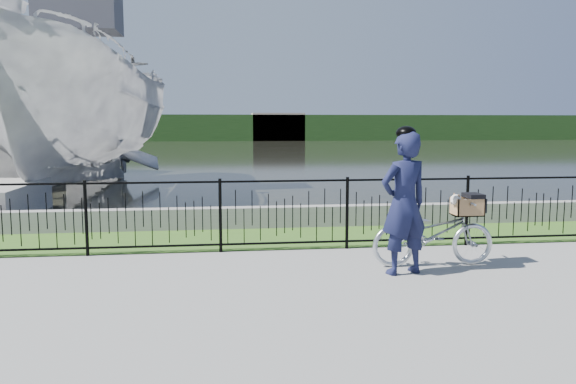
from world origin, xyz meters
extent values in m
plane|color=gray|center=(0.00, 0.00, 0.00)|extent=(120.00, 120.00, 0.00)
cube|color=#38601E|center=(0.00, 2.60, 0.00)|extent=(60.00, 2.00, 0.01)
plane|color=black|center=(0.00, 33.00, 0.00)|extent=(120.00, 120.00, 0.00)
cube|color=gray|center=(0.00, 3.60, 0.20)|extent=(60.00, 0.30, 0.40)
cube|color=#214119|center=(0.00, 60.00, 1.50)|extent=(120.00, 6.00, 3.00)
cube|color=gray|center=(-18.00, 58.00, 2.00)|extent=(8.00, 4.00, 4.00)
cube|color=gray|center=(6.00, 58.50, 1.60)|extent=(6.00, 3.00, 3.20)
imported|color=#B6BCC3|center=(1.95, 0.40, 0.46)|extent=(1.74, 0.61, 0.91)
cube|color=black|center=(2.44, 0.40, 0.71)|extent=(0.38, 0.18, 0.02)
cube|color=olive|center=(2.44, 0.40, 0.71)|extent=(0.39, 0.31, 0.01)
cube|color=olive|center=(2.44, 0.55, 0.83)|extent=(0.39, 0.01, 0.25)
cube|color=olive|center=(2.44, 0.25, 0.83)|extent=(0.39, 0.02, 0.25)
cube|color=olive|center=(2.63, 0.40, 0.83)|extent=(0.01, 0.31, 0.25)
cube|color=olive|center=(2.25, 0.40, 0.83)|extent=(0.01, 0.31, 0.25)
cube|color=black|center=(2.52, 0.40, 0.98)|extent=(0.22, 0.32, 0.06)
cube|color=black|center=(2.64, 0.40, 0.85)|extent=(0.02, 0.32, 0.20)
ellipsoid|color=silver|center=(2.42, 0.40, 0.84)|extent=(0.31, 0.22, 0.20)
sphere|color=silver|center=(2.26, 0.38, 0.93)|extent=(0.15, 0.15, 0.15)
sphere|color=silver|center=(2.21, 0.36, 0.90)|extent=(0.07, 0.07, 0.07)
sphere|color=black|center=(2.19, 0.35, 0.90)|extent=(0.02, 0.02, 0.02)
cone|color=#90613C|center=(2.26, 0.44, 0.99)|extent=(0.06, 0.08, 0.08)
cone|color=#90613C|center=(2.28, 0.34, 0.99)|extent=(0.06, 0.08, 0.08)
imported|color=#141737|center=(1.40, 0.04, 0.94)|extent=(0.79, 0.63, 1.89)
ellipsoid|color=black|center=(1.40, 0.04, 1.87)|extent=(0.26, 0.29, 0.18)
imported|color=#B8B8B7|center=(-4.85, 9.89, 2.18)|extent=(5.20, 11.60, 4.36)
cube|color=#3F3F47|center=(-4.85, 9.89, 5.36)|extent=(2.20, 1.60, 1.60)
camera|label=1|loc=(-1.03, -7.01, 1.99)|focal=35.00mm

